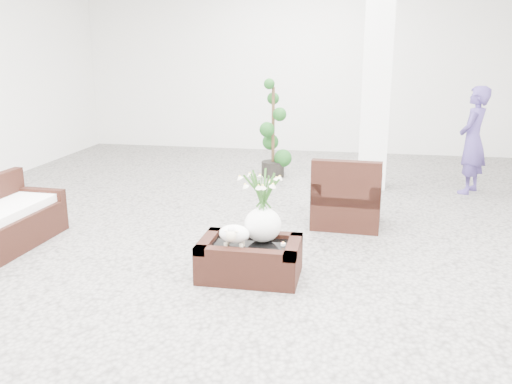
% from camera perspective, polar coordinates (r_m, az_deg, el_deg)
% --- Properties ---
extents(ground, '(11.00, 11.00, 0.00)m').
position_cam_1_polar(ground, '(5.79, 0.18, -5.68)').
color(ground, gray).
rests_on(ground, ground).
extents(column, '(0.40, 0.40, 3.50)m').
position_cam_1_polar(column, '(8.14, 12.48, 12.58)').
color(column, white).
rests_on(column, ground).
extents(coffee_table, '(0.90, 0.60, 0.31)m').
position_cam_1_polar(coffee_table, '(5.02, -0.64, -7.10)').
color(coffee_table, black).
rests_on(coffee_table, ground).
extents(sheep_figurine, '(0.28, 0.23, 0.21)m').
position_cam_1_polar(sheep_figurine, '(4.86, -2.27, -4.58)').
color(sheep_figurine, white).
rests_on(sheep_figurine, coffee_table).
extents(planter_narcissus, '(0.44, 0.44, 0.80)m').
position_cam_1_polar(planter_narcissus, '(4.92, 0.71, -0.73)').
color(planter_narcissus, white).
rests_on(planter_narcissus, coffee_table).
extents(tealight, '(0.04, 0.04, 0.03)m').
position_cam_1_polar(tealight, '(4.93, 2.83, -5.41)').
color(tealight, white).
rests_on(tealight, coffee_table).
extents(armchair, '(0.81, 0.78, 0.82)m').
position_cam_1_polar(armchair, '(6.49, 9.49, 0.19)').
color(armchair, black).
rests_on(armchair, ground).
extents(loveseat, '(0.68, 1.33, 0.70)m').
position_cam_1_polar(loveseat, '(6.28, -24.65, -2.09)').
color(loveseat, black).
rests_on(loveseat, ground).
extents(topiary, '(0.41, 0.41, 1.52)m').
position_cam_1_polar(topiary, '(8.71, 1.79, 6.52)').
color(topiary, '#144014').
rests_on(topiary, ground).
extents(shopper, '(0.58, 0.66, 1.51)m').
position_cam_1_polar(shopper, '(8.30, 21.60, 5.01)').
color(shopper, '#433475').
rests_on(shopper, ground).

